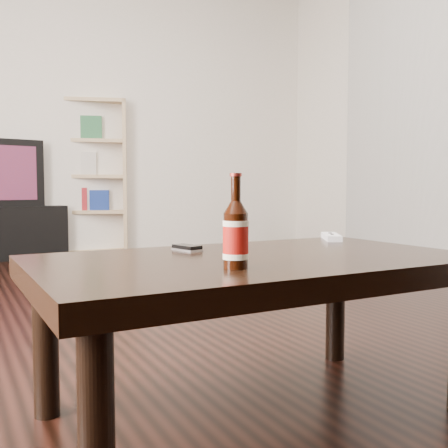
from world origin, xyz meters
name	(u,v)px	position (x,y,z in m)	size (l,w,h in m)	color
floor	(223,336)	(0.00, 0.00, -0.01)	(5.00, 6.00, 0.01)	black
wall_back	(71,107)	(0.00, 3.01, 1.35)	(5.00, 0.02, 2.70)	beige
chimney_breast	(412,97)	(2.35, 1.20, 1.35)	(0.30, 1.20, 2.70)	silver
bookshelf	(85,174)	(0.14, 3.15, 0.75)	(0.85, 0.57, 1.44)	tan
coffee_table	(256,278)	(-0.28, -0.73, 0.38)	(1.16, 0.69, 0.43)	black
beer_bottle	(236,235)	(-0.42, -0.88, 0.51)	(0.06, 0.06, 0.22)	black
phone	(187,248)	(-0.39, -0.52, 0.44)	(0.07, 0.10, 0.02)	#B5B5B8
remote	(331,237)	(0.19, -0.46, 0.44)	(0.13, 0.18, 0.02)	silver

